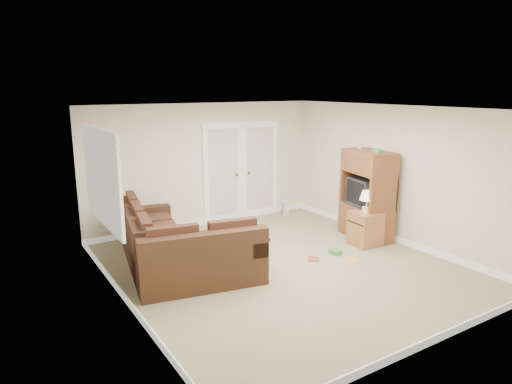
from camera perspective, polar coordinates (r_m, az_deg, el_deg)
floor at (r=7.41m, az=3.29°, el=-9.30°), size 5.50×5.50×0.00m
ceiling at (r=6.86m, az=3.56°, el=10.39°), size 5.00×5.50×0.02m
wall_left at (r=5.98m, az=-16.51°, el=-2.69°), size 0.02×5.50×2.50m
wall_right at (r=8.70m, az=16.96°, el=2.11°), size 0.02×5.50×2.50m
wall_back at (r=9.36m, az=-6.41°, el=3.35°), size 5.00×0.02×2.50m
wall_front at (r=5.14m, az=21.62°, el=-5.65°), size 5.00×0.02×2.50m
baseboards at (r=7.39m, az=3.29°, el=-8.94°), size 5.00×5.50×0.10m
french_doors at (r=9.76m, az=-1.79°, el=2.54°), size 1.80×0.05×2.13m
window_left at (r=6.86m, az=-18.69°, el=1.73°), size 0.05×1.92×1.42m
sectional_sofa at (r=7.32m, az=-10.38°, el=-6.96°), size 1.99×3.07×0.86m
coffee_table at (r=7.70m, az=-1.86°, el=-6.65°), size 0.77×1.10×0.68m
tv_armoire at (r=8.78m, az=13.70°, el=-0.31°), size 0.76×1.13×1.79m
side_cabinet at (r=8.49m, az=13.53°, el=-4.11°), size 0.51×0.51×1.01m
space_heater at (r=10.25m, az=3.66°, el=-1.97°), size 0.15×0.14×0.32m
floor_magazine at (r=7.83m, az=11.87°, el=-8.31°), size 0.33×0.31×0.01m
floor_greenbox at (r=8.03m, az=9.89°, el=-7.38°), size 0.15×0.20×0.08m
floor_book at (r=7.76m, az=6.49°, el=-8.25°), size 0.28×0.30×0.02m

